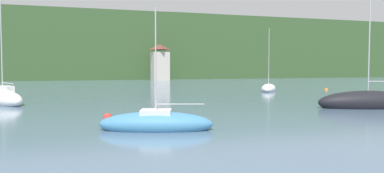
# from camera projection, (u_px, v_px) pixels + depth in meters

# --- Properties ---
(wooded_hillside) EXTENTS (352.00, 74.46, 38.10)m
(wooded_hillside) POSITION_uv_depth(u_px,v_px,m) (147.00, 56.00, 137.10)
(wooded_hillside) COLOR #38562D
(wooded_hillside) RESTS_ON ground_plane
(shore_building_central) EXTENTS (4.06, 4.76, 8.84)m
(shore_building_central) POSITION_uv_depth(u_px,v_px,m) (160.00, 63.00, 89.54)
(shore_building_central) COLOR beige
(shore_building_central) RESTS_ON ground_plane
(sailboat_far_1) EXTENTS (5.58, 8.57, 9.89)m
(sailboat_far_1) POSITION_uv_depth(u_px,v_px,m) (3.00, 98.00, 33.46)
(sailboat_far_1) COLOR white
(sailboat_far_1) RESTS_ON ground_plane
(sailboat_mid_3) EXTENTS (6.31, 3.67, 6.80)m
(sailboat_mid_3) POSITION_uv_depth(u_px,v_px,m) (156.00, 124.00, 19.33)
(sailboat_mid_3) COLOR teal
(sailboat_mid_3) RESTS_ON ground_plane
(sailboat_far_5) EXTENTS (5.21, 6.50, 8.96)m
(sailboat_far_5) POSITION_uv_depth(u_px,v_px,m) (269.00, 89.00, 50.71)
(sailboat_far_5) COLOR white
(sailboat_far_5) RESTS_ON ground_plane
(sailboat_mid_8) EXTENTS (8.40, 4.66, 11.29)m
(sailboat_mid_8) POSITION_uv_depth(u_px,v_px,m) (368.00, 102.00, 29.61)
(sailboat_mid_8) COLOR black
(sailboat_mid_8) RESTS_ON ground_plane
(mooring_buoy_near) EXTENTS (0.58, 0.58, 0.58)m
(mooring_buoy_near) POSITION_uv_depth(u_px,v_px,m) (108.00, 117.00, 24.07)
(mooring_buoy_near) COLOR red
(mooring_buoy_near) RESTS_ON ground_plane
(mooring_buoy_mid) EXTENTS (0.51, 0.51, 0.51)m
(mooring_buoy_mid) POSITION_uv_depth(u_px,v_px,m) (326.00, 90.00, 53.18)
(mooring_buoy_mid) COLOR orange
(mooring_buoy_mid) RESTS_ON ground_plane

